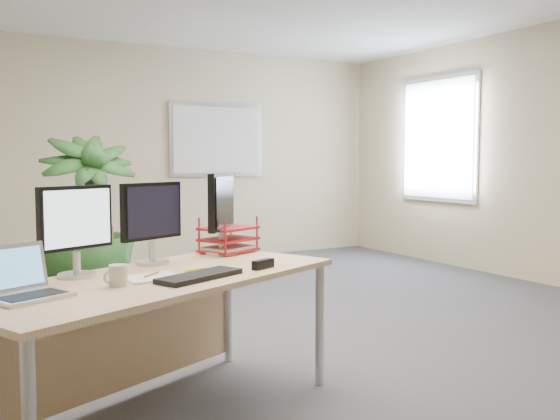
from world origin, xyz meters
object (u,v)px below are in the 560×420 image
desk (144,304)px  floor_plant (87,229)px  monitor_left (76,225)px  monitor_right (152,217)px  laptop (23,284)px

desk → floor_plant: (0.15, 2.01, 0.17)m
monitor_left → monitor_right: bearing=23.3°
monitor_right → monitor_left: bearing=-156.7°
monitor_right → laptop: 0.92m
monitor_right → laptop: (-0.72, -0.53, -0.20)m
monitor_left → laptop: bearing=-129.5°
floor_plant → monitor_right: size_ratio=3.38×
desk → floor_plant: floor_plant is taller
floor_plant → monitor_left: 2.00m
floor_plant → monitor_right: bearing=-90.6°
desk → monitor_left: bearing=165.9°
monitor_left → floor_plant: bearing=76.7°
floor_plant → laptop: bearing=-108.0°
desk → monitor_left: 0.52m
floor_plant → laptop: floor_plant is taller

